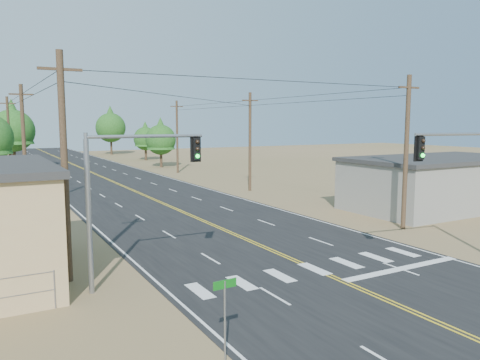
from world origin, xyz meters
TOP-DOWN VIEW (x-y plane):
  - ground at (0.00, 0.00)m, footprint 220.00×220.00m
  - road at (0.00, 30.00)m, footprint 15.00×200.00m
  - building_right at (19.00, 16.00)m, footprint 15.00×8.00m
  - utility_pole_left_near at (-10.50, 12.00)m, footprint 1.80×0.30m
  - utility_pole_left_mid at (-10.50, 32.00)m, footprint 1.80×0.30m
  - utility_pole_left_far at (-10.50, 52.00)m, footprint 1.80×0.30m
  - utility_pole_right_near at (10.50, 12.00)m, footprint 1.80×0.30m
  - utility_pole_right_mid at (10.50, 32.00)m, footprint 1.80×0.30m
  - utility_pole_right_far at (10.50, 52.00)m, footprint 1.80×0.30m
  - signal_mast_left at (-8.53, 9.95)m, footprint 5.07×0.49m
  - street_sign at (-7.80, 2.23)m, footprint 0.75×0.08m
  - tree_left_mid at (-9.12, 68.46)m, footprint 6.32×6.32m
  - tree_right_near at (11.25, 60.86)m, footprint 4.71×4.71m
  - tree_right_mid at (13.64, 75.96)m, footprint 4.36×4.36m
  - tree_right_far at (11.85, 94.71)m, footprint 6.43×6.43m

SIDE VIEW (x-z plane):
  - ground at x=0.00m, z-range 0.00..0.00m
  - road at x=0.00m, z-range 0.00..0.02m
  - street_sign at x=-7.80m, z-range 0.43..2.97m
  - building_right at x=19.00m, z-range 0.00..4.00m
  - signal_mast_left at x=-8.53m, z-range 1.13..7.71m
  - tree_right_mid at x=13.64m, z-range 0.81..8.08m
  - tree_right_near at x=11.25m, z-range 0.88..8.73m
  - utility_pole_left_near at x=-10.50m, z-range 0.12..10.12m
  - utility_pole_left_mid at x=-10.50m, z-range 0.12..10.12m
  - utility_pole_left_far at x=-10.50m, z-range 0.12..10.12m
  - utility_pole_right_near at x=10.50m, z-range 0.12..10.12m
  - utility_pole_right_mid at x=10.50m, z-range 0.12..10.12m
  - utility_pole_right_far at x=10.50m, z-range 0.12..10.12m
  - tree_left_mid at x=-9.12m, z-range 1.18..11.70m
  - tree_right_far at x=11.85m, z-range 1.20..11.91m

